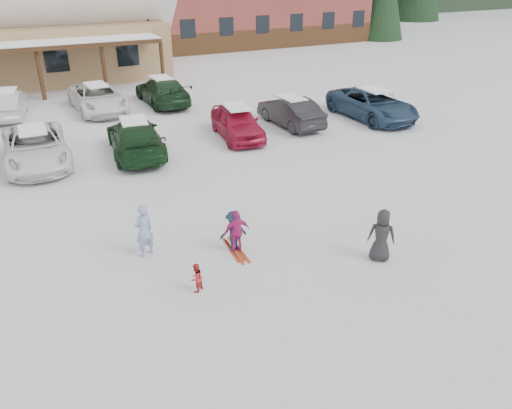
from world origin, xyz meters
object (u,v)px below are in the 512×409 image
child_navy (233,231)px  parked_car_5 (290,112)px  parked_car_10 (98,98)px  lamp_post (148,22)px  adult_skier (144,230)px  child_magenta (237,232)px  toddler_red (196,278)px  parked_car_6 (372,104)px  bystander_dark (382,235)px  parked_car_4 (237,122)px  parked_car_9 (8,104)px  parked_car_3 (135,137)px  parked_car_2 (36,147)px  parked_car_11 (162,91)px

child_navy → parked_car_5: bearing=-122.5°
child_navy → parked_car_10: (-0.58, 16.34, 0.12)m
lamp_post → adult_skier: bearing=-106.4°
child_navy → child_magenta: size_ratio=0.93×
toddler_red → child_magenta: 2.09m
adult_skier → parked_car_6: 16.03m
bystander_dark → parked_car_4: size_ratio=0.35×
parked_car_5 → parked_car_10: bearing=-42.8°
child_magenta → parked_car_9: size_ratio=0.30×
toddler_red → bystander_dark: bystander_dark is taller
bystander_dark → parked_car_6: bearing=-85.9°
child_navy → parked_car_6: 14.57m
parked_car_4 → parked_car_9: parked_car_4 is taller
lamp_post → adult_skier: (-6.99, -23.68, -2.75)m
parked_car_3 → parked_car_2: bearing=-2.9°
parked_car_5 → parked_car_11: (-4.36, 6.81, 0.04)m
toddler_red → child_magenta: child_magenta is taller
lamp_post → parked_car_2: lamp_post is taller
lamp_post → parked_car_4: 15.79m
parked_car_5 → parked_car_9: parked_car_9 is taller
child_navy → adult_skier: bearing=-14.6°
bystander_dark → parked_car_3: 11.74m
adult_skier → bystander_dark: adult_skier is taller
parked_car_4 → parked_car_11: parked_car_11 is taller
child_navy → child_magenta: child_magenta is taller
toddler_red → parked_car_4: size_ratio=0.18×
toddler_red → parked_car_11: 18.24m
adult_skier → parked_car_9: adult_skier is taller
parked_car_6 → parked_car_9: 18.68m
lamp_post → parked_car_6: bearing=-66.2°
lamp_post → parked_car_11: lamp_post is taller
lamp_post → child_magenta: 25.25m
child_navy → parked_car_2: (-4.28, 9.51, 0.12)m
lamp_post → parked_car_11: 8.86m
lamp_post → parked_car_6: lamp_post is taller
lamp_post → bystander_dark: bearing=-92.9°
parked_car_4 → adult_skier: bearing=-120.9°
adult_skier → parked_car_6: bearing=-170.8°
child_magenta → lamp_post: bearing=-97.5°
child_navy → parked_car_2: parked_car_2 is taller
bystander_dark → parked_car_5: size_ratio=0.35×
parked_car_11 → bystander_dark: bearing=90.4°
parked_car_9 → bystander_dark: bearing=122.5°
child_navy → parked_car_9: (-4.95, 17.18, 0.10)m
parked_car_4 → parked_car_5: size_ratio=1.00×
child_magenta → parked_car_5: bearing=-124.0°
adult_skier → parked_car_4: 10.43m
adult_skier → bystander_dark: bearing=131.3°
child_navy → parked_car_5: (7.33, 9.46, 0.10)m
parked_car_2 → parked_car_5: size_ratio=1.22×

